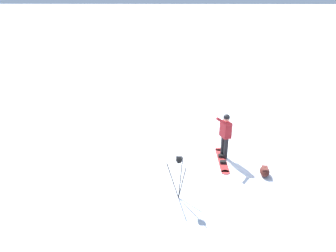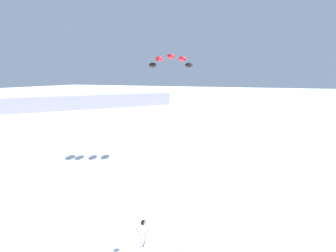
% 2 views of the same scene
% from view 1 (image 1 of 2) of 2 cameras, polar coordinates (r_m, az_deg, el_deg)
% --- Properties ---
extents(ground_plane, '(300.00, 300.00, 0.00)m').
position_cam_1_polar(ground_plane, '(11.34, 9.86, -5.31)').
color(ground_plane, white).
extents(snowboarder, '(0.62, 0.60, 1.63)m').
position_cam_1_polar(snowboarder, '(10.81, 10.40, -1.05)').
color(snowboarder, black).
rests_on(snowboarder, ground_plane).
extents(snowboard, '(1.87, 0.29, 0.10)m').
position_cam_1_polar(snowboard, '(11.01, 9.82, -6.07)').
color(snowboard, '#B23333').
rests_on(snowboard, ground_plane).
extents(gear_bag_large, '(0.52, 0.37, 0.28)m').
position_cam_1_polar(gear_bag_large, '(10.43, 17.20, -7.86)').
color(gear_bag_large, '#4C1E19').
rests_on(gear_bag_large, ground_plane).
extents(camera_tripod, '(0.62, 0.54, 1.31)m').
position_cam_1_polar(camera_tripod, '(8.55, 1.98, -7.87)').
color(camera_tripod, '#262628').
rests_on(camera_tripod, ground_plane).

